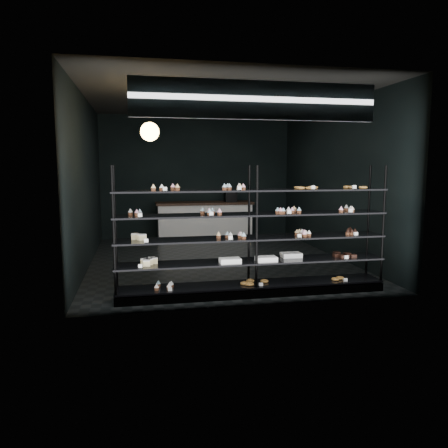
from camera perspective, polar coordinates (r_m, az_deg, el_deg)
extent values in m
cube|color=black|center=(8.92, -0.89, -4.68)|extent=(5.00, 6.00, 0.01)
cube|color=black|center=(8.81, -0.94, 16.04)|extent=(5.00, 6.00, 0.01)
cube|color=black|center=(11.68, -3.56, 6.10)|extent=(5.00, 0.01, 3.20)
cube|color=black|center=(5.80, 4.41, 4.61)|extent=(5.00, 0.01, 3.20)
cube|color=black|center=(8.63, -17.54, 5.25)|extent=(0.01, 6.00, 3.20)
cube|color=black|center=(9.49, 14.18, 5.55)|extent=(0.01, 6.00, 3.20)
cube|color=black|center=(6.60, 3.70, -8.60)|extent=(4.00, 0.50, 0.12)
cylinder|color=black|center=(5.99, -14.20, -1.43)|extent=(0.04, 0.04, 1.85)
cylinder|color=black|center=(6.42, -14.00, -0.83)|extent=(0.04, 0.04, 1.85)
cylinder|color=black|center=(6.20, 4.30, -0.92)|extent=(0.04, 0.04, 1.85)
cylinder|color=black|center=(6.62, 3.28, -0.37)|extent=(0.04, 0.04, 1.85)
cylinder|color=black|center=(6.98, 20.07, -0.40)|extent=(0.04, 0.04, 1.85)
cylinder|color=black|center=(7.36, 18.31, 0.06)|extent=(0.04, 0.04, 1.85)
cube|color=black|center=(6.58, 3.71, -7.85)|extent=(4.00, 0.50, 0.03)
cube|color=black|center=(6.50, 3.74, -4.87)|extent=(4.00, 0.50, 0.02)
cube|color=black|center=(6.43, 3.76, -1.82)|extent=(4.00, 0.50, 0.02)
cube|color=black|center=(6.38, 3.79, 1.28)|extent=(4.00, 0.50, 0.02)
cube|color=black|center=(6.35, 3.82, 4.42)|extent=(4.00, 0.50, 0.02)
cube|color=white|center=(5.97, -7.55, 4.53)|extent=(0.06, 0.04, 0.06)
cube|color=white|center=(6.11, 1.80, 4.66)|extent=(0.05, 0.04, 0.06)
cube|color=white|center=(6.44, 11.29, 4.67)|extent=(0.05, 0.04, 0.06)
cube|color=white|center=(6.74, 16.82, 4.61)|extent=(0.06, 0.04, 0.06)
cube|color=white|center=(5.98, -10.66, 1.11)|extent=(0.06, 0.04, 0.06)
cube|color=white|center=(6.07, -1.60, 1.32)|extent=(0.05, 0.04, 0.06)
cube|color=white|center=(6.36, 8.79, 1.53)|extent=(0.05, 0.04, 0.06)
cube|color=white|center=(6.73, 16.15, 1.65)|extent=(0.06, 0.04, 0.06)
cube|color=white|center=(6.03, -10.26, -2.19)|extent=(0.06, 0.04, 0.06)
cube|color=white|center=(6.17, 1.13, -1.85)|extent=(0.06, 0.04, 0.06)
cube|color=white|center=(6.46, 10.02, -1.54)|extent=(0.05, 0.04, 0.06)
cube|color=white|center=(6.83, 17.00, -1.26)|extent=(0.06, 0.04, 0.06)
cube|color=white|center=(6.10, -10.47, -5.44)|extent=(0.06, 0.04, 0.06)
cube|color=white|center=(6.82, 15.68, -4.22)|extent=(0.06, 0.04, 0.06)
cube|color=white|center=(6.20, -7.24, -8.50)|extent=(0.06, 0.04, 0.06)
cube|color=white|center=(6.42, 4.81, -7.90)|extent=(0.05, 0.04, 0.06)
cube|color=white|center=(6.88, 15.23, -7.09)|extent=(0.06, 0.04, 0.06)
cube|color=#0F0E46|center=(5.93, 4.31, 15.82)|extent=(3.20, 0.04, 0.45)
cube|color=white|center=(5.91, 4.36, 15.84)|extent=(3.30, 0.02, 0.50)
cylinder|color=black|center=(7.36, -9.76, 15.22)|extent=(0.01, 0.01, 0.58)
sphere|color=#FCB758|center=(7.31, -9.68, 11.80)|extent=(0.30, 0.30, 0.30)
cube|color=beige|center=(11.30, -2.56, 0.26)|extent=(2.39, 0.60, 0.92)
cube|color=black|center=(11.24, -2.57, 2.73)|extent=(2.49, 0.65, 0.06)
cube|color=black|center=(11.35, 0.83, 3.57)|extent=(0.30, 0.30, 0.25)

